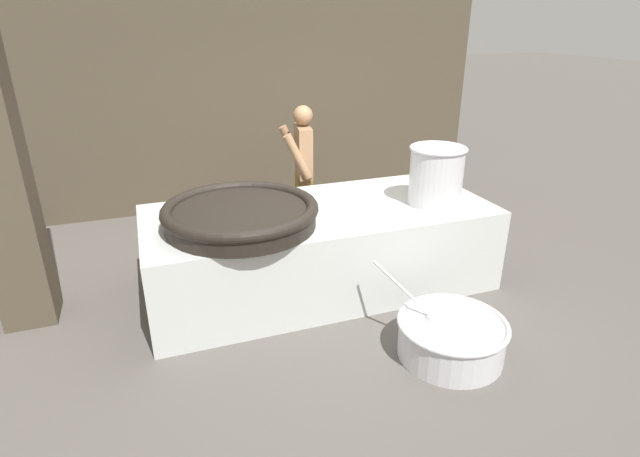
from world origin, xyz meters
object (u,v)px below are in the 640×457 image
(giant_wok_near, at_px, (241,214))
(cook, at_px, (303,169))
(stock_pot, at_px, (436,175))
(prep_bowl_vegetables, at_px, (451,336))

(giant_wok_near, xyz_separation_m, cook, (1.06, 1.42, -0.07))
(stock_pot, xyz_separation_m, prep_bowl_vegetables, (-0.54, -1.25, -0.97))
(stock_pot, distance_m, prep_bowl_vegetables, 1.68)
(stock_pot, height_order, cook, cook)
(giant_wok_near, relative_size, prep_bowl_vegetables, 1.40)
(cook, distance_m, prep_bowl_vegetables, 2.87)
(cook, bearing_deg, giant_wok_near, 63.58)
(cook, xyz_separation_m, prep_bowl_vegetables, (0.37, -2.75, -0.71))
(giant_wok_near, bearing_deg, cook, 53.43)
(stock_pot, xyz_separation_m, cook, (-0.91, 1.50, -0.26))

